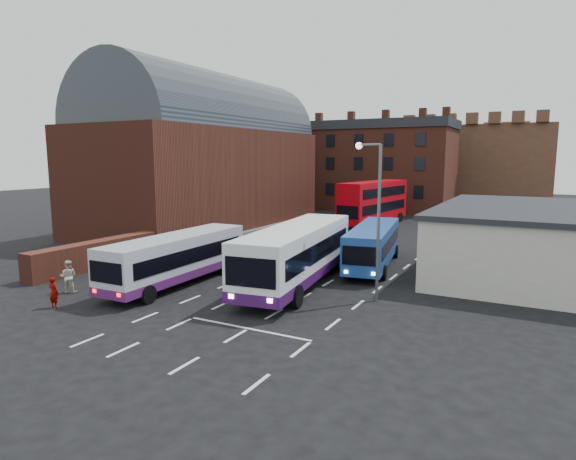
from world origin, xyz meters
The scene contains 13 objects.
ground centered at (0.00, 0.00, 0.00)m, with size 180.00×180.00×0.00m, color black.
railway_station centered at (-15.50, 21.00, 7.64)m, with size 12.00×28.00×16.00m.
forecourt_wall centered at (-10.20, 2.00, 0.90)m, with size 1.20×10.00×1.80m, color #602B1E.
cream_building centered at (15.00, 14.00, 2.16)m, with size 10.40×16.40×4.25m.
brick_terrace centered at (-6.00, 46.00, 5.50)m, with size 22.00×10.00×11.00m, color brown.
castle_keep centered at (6.00, 66.00, 6.00)m, with size 22.00×22.00×12.00m, color brown.
bus_white_outbound centered at (-2.65, 1.32, 1.69)m, with size 2.83×10.53×2.86m.
bus_white_inbound centered at (3.61, 4.35, 2.02)m, with size 4.39×12.78×3.42m.
bus_blue centered at (6.00, 10.84, 1.63)m, with size 3.97×10.39×2.77m.
bus_red_double centered at (-0.38, 30.43, 2.51)m, with size 4.19×12.05×4.72m.
street_lamp centered at (8.34, 3.60, 4.86)m, with size 1.56×0.75×8.06m.
pedestrian_red centered at (-4.96, -5.01, 0.77)m, with size 0.56×0.37×1.55m, color #740400.
pedestrian_beige centered at (-6.66, -2.88, 0.89)m, with size 0.87×0.68×1.79m, color beige.
Camera 1 is at (15.80, -19.68, 7.30)m, focal length 30.00 mm.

